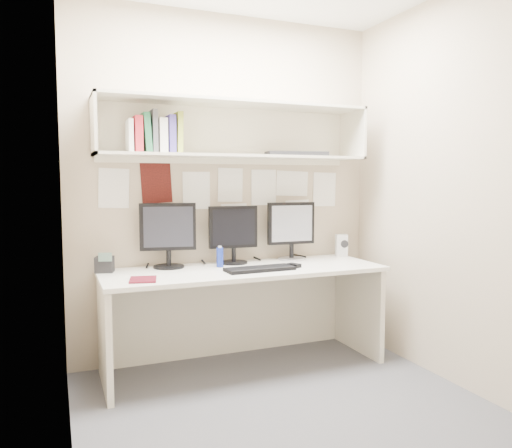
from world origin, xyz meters
name	(u,v)px	position (x,y,z in m)	size (l,w,h in m)	color
floor	(282,404)	(0.00, 0.00, 0.00)	(2.40, 2.00, 0.01)	#4A494F
wall_back	(228,188)	(0.00, 1.00, 1.30)	(2.40, 0.02, 2.60)	tan
wall_front	(389,194)	(0.00, -1.00, 1.30)	(2.40, 0.02, 2.60)	tan
wall_left	(63,192)	(-1.20, 0.00, 1.30)	(0.02, 2.00, 2.60)	tan
wall_right	(444,189)	(1.20, 0.00, 1.30)	(0.02, 2.00, 2.60)	tan
desk	(244,318)	(0.00, 0.65, 0.37)	(2.00, 0.70, 0.73)	silver
overhead_hutch	(233,131)	(0.00, 0.86, 1.72)	(2.00, 0.38, 0.40)	beige
pinned_papers	(228,194)	(0.00, 0.99, 1.25)	(1.92, 0.01, 0.48)	white
monitor_left	(168,233)	(-0.50, 0.87, 0.98)	(0.40, 0.22, 0.46)	black
monitor_center	(233,232)	(0.00, 0.87, 0.97)	(0.37, 0.20, 0.43)	black
monitor_right	(291,228)	(0.48, 0.87, 0.98)	(0.39, 0.21, 0.45)	#A5A5AA
keyboard	(260,269)	(0.07, 0.51, 0.74)	(0.48, 0.17, 0.02)	black
mouse	(294,265)	(0.34, 0.53, 0.74)	(0.06, 0.09, 0.03)	black
speaker	(341,245)	(0.94, 0.86, 0.82)	(0.12, 0.12, 0.18)	beige
blue_bottle	(220,257)	(-0.15, 0.75, 0.80)	(0.05, 0.05, 0.15)	navy
maroon_notebook	(143,280)	(-0.74, 0.47, 0.74)	(0.16, 0.20, 0.01)	#530E1A
desk_phone	(105,264)	(-0.94, 0.85, 0.79)	(0.14, 0.13, 0.14)	black
book_stack	(155,134)	(-0.59, 0.81, 1.67)	(0.36, 0.18, 0.29)	white
hutch_tray	(296,154)	(0.48, 0.78, 1.56)	(0.46, 0.18, 0.03)	black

